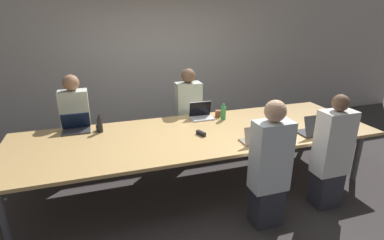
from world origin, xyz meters
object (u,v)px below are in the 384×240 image
Objects in this scene: laptop_near_midright at (255,138)px; person_near_midright at (270,167)px; bottle_far_center at (223,113)px; cup_far_left at (99,127)px; laptop_far_left at (76,126)px; bottle_far_left at (100,125)px; cup_near_right at (327,128)px; cup_far_center at (218,114)px; person_near_right at (332,155)px; person_far_center at (188,114)px; laptop_far_center at (201,113)px; laptop_near_right at (313,129)px; person_far_left at (77,125)px; stapler at (201,133)px.

person_near_midright is at bearing 80.74° from laptop_near_midright.
bottle_far_center is 1.76m from cup_far_left.
bottle_far_left is at bearing -25.71° from laptop_far_left.
person_near_midright is (1.69, -1.42, -0.17)m from bottle_far_left.
bottle_far_left is (-2.85, 0.91, 0.05)m from cup_near_right.
person_near_midright is at bearing -91.00° from cup_far_center.
person_near_midright is at bearing -40.03° from bottle_far_left.
person_near_right is 0.89m from person_near_midright.
person_far_center reaches higher than cup_far_left.
cup_far_center is 1.51m from person_near_midright.
laptop_far_center is 1.74m from cup_near_right.
person_far_center is 4.71× the size of laptop_near_right.
person_far_center reaches higher than bottle_far_left.
laptop_far_center is at bearing -14.37° from person_far_left.
bottle_far_center is at bearing -16.54° from person_far_left.
laptop_near_right reaches higher than bottle_far_center.
laptop_near_right is 3.61× the size of cup_far_left.
person_near_right reaches higher than laptop_near_right.
bottle_far_left is at bearing -175.31° from laptop_far_center.
laptop_far_center is 1.56m from laptop_near_right.
person_far_center is at bearing 13.32° from laptop_far_left.
bottle_far_left is (0.01, -0.07, 0.06)m from cup_far_left.
person_far_center is at bearing -0.95° from person_far_left.
person_far_center reaches higher than laptop_near_midright.
cup_near_right is at bearing -25.01° from person_far_left.
cup_far_center is at bearing 103.77° from bottle_far_center.
laptop_far_center is 1.40× the size of bottle_far_left.
laptop_near_right is at bearing -20.58° from laptop_far_left.
laptop_far_center is at bearing 151.41° from bottle_far_center.
cup_far_center is 1.67m from person_near_right.
person_far_center is 6.02× the size of bottle_far_left.
laptop_far_left is (-1.76, 0.03, 0.00)m from laptop_far_center.
laptop_near_midright is 0.69m from stapler.
bottle_far_center is 0.16× the size of person_near_midright.
cup_far_left is 0.27× the size of laptop_near_midright.
bottle_far_center is 2.06m from laptop_far_left.
laptop_far_center is at bearing -52.61° from person_near_right.
bottle_far_center is 1.56m from person_near_right.
person_near_right is (1.18, -1.89, -0.02)m from person_far_center.
laptop_near_midright is at bearing -99.26° from person_near_midright.
laptop_near_right reaches higher than cup_far_left.
cup_near_right is 3.51m from person_far_left.
bottle_far_center is at bearing -28.59° from laptop_far_center.
laptop_near_right is 3.30m from person_far_left.
bottle_far_center reaches higher than cup_far_left.
person_far_left is at bearing -33.51° from person_near_right.
stapler is (-0.52, -0.47, -0.08)m from bottle_far_center.
bottle_far_center is 0.16× the size of person_far_left.
cup_near_right is 0.07× the size of person_near_midright.
cup_far_center is 1.03m from laptop_near_midright.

